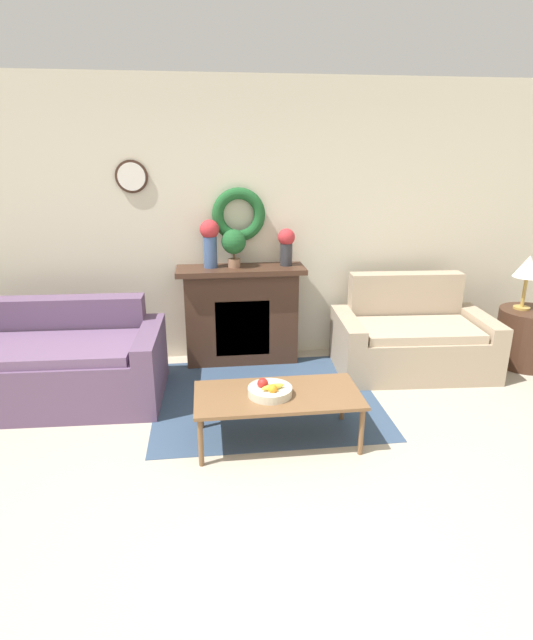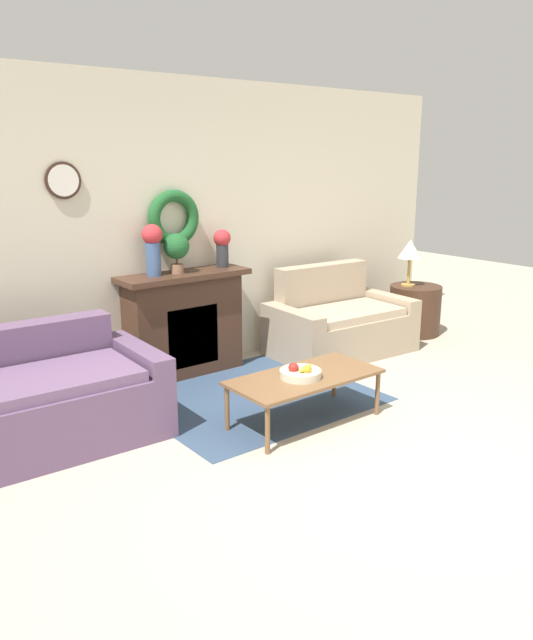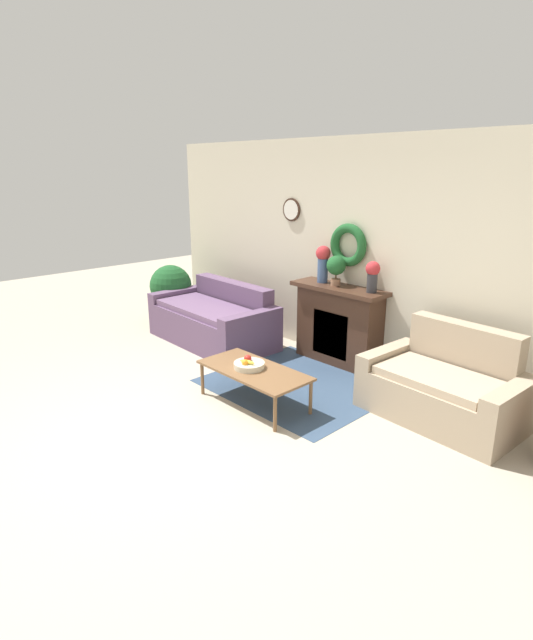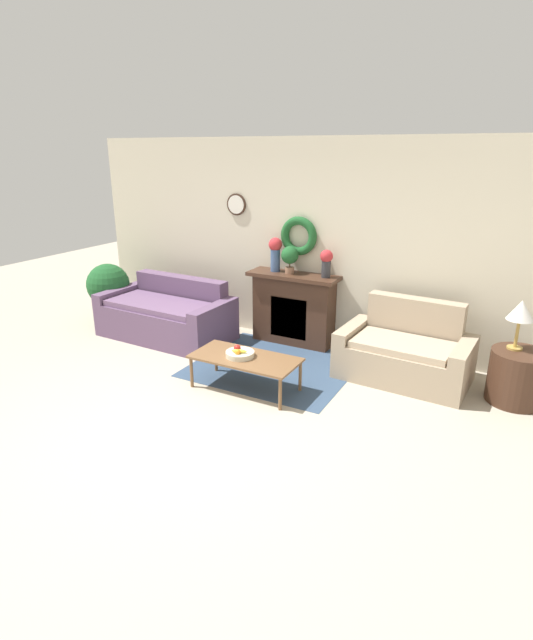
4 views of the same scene
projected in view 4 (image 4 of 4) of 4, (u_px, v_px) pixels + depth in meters
The scene contains 14 objects.
ground_plane at pixel (183, 432), 4.72m from camera, with size 16.00×16.00×0.00m, color #ADA38E.
floor_rug at pixel (274, 366), 6.16m from camera, with size 1.89×1.67×0.01m.
wall_back at pixel (307, 243), 6.63m from camera, with size 6.80×0.17×2.70m.
fireplace at pixel (294, 308), 6.77m from camera, with size 1.23×0.41×0.98m.
couch_left at pixel (167, 316), 7.05m from camera, with size 1.89×1.00×0.81m.
loveseat_right at pixel (405, 353), 5.78m from camera, with size 1.51×0.94×0.89m.
coffee_table at pixel (245, 360), 5.47m from camera, with size 1.19×0.57×0.38m.
fruit_bowl at pixel (240, 353), 5.46m from camera, with size 0.32×0.32×0.12m.
side_table_by_loveseat at pixel (517, 377), 5.22m from camera, with size 0.59×0.59×0.57m.
table_lamp at pixel (521, 312), 5.08m from camera, with size 0.27×0.27×0.53m.
vase_on_mantel_left at pixel (275, 252), 6.66m from camera, with size 0.18×0.18×0.46m.
vase_on_mantel_right at pixel (326, 261), 6.35m from camera, with size 0.16×0.16×0.36m.
potted_plant_on_mantel at pixel (290, 256), 6.56m from camera, with size 0.23×0.23×0.36m.
potted_plant_floor_by_couch at pixel (108, 287), 7.54m from camera, with size 0.64×0.64×0.92m.
Camera 4 is at (2.65, -3.26, 2.54)m, focal length 28.00 mm.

